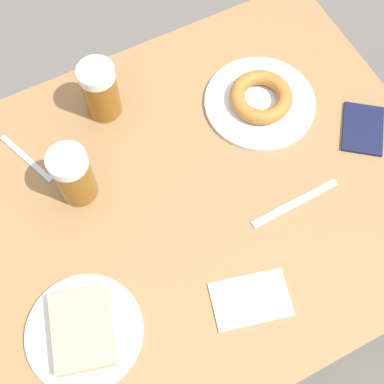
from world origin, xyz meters
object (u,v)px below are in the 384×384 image
(plate_with_cake, at_px, (83,331))
(knife, at_px, (295,203))
(beer_mug_left, at_px, (100,90))
(plate_with_donut, at_px, (260,100))
(passport_near_edge, at_px, (363,129))
(fork, at_px, (27,158))
(beer_mug_center, at_px, (73,175))
(napkin_folded, at_px, (249,300))

(plate_with_cake, relative_size, knife, 1.07)
(beer_mug_left, bearing_deg, plate_with_cake, -27.63)
(plate_with_donut, height_order, knife, plate_with_donut)
(beer_mug_left, bearing_deg, knife, 33.20)
(plate_with_cake, relative_size, plate_with_donut, 0.88)
(beer_mug_left, xyz_separation_m, passport_near_edge, (0.31, 0.49, -0.07))
(beer_mug_left, relative_size, fork, 0.92)
(plate_with_donut, distance_m, beer_mug_center, 0.45)
(fork, bearing_deg, plate_with_donut, 78.36)
(plate_with_donut, relative_size, napkin_folded, 1.50)
(beer_mug_center, bearing_deg, beer_mug_left, 141.99)
(plate_with_cake, height_order, beer_mug_center, beer_mug_center)
(beer_mug_left, height_order, napkin_folded, beer_mug_left)
(plate_with_cake, bearing_deg, knife, 95.26)
(plate_with_cake, bearing_deg, fork, 175.85)
(beer_mug_center, height_order, knife, beer_mug_center)
(beer_mug_left, bearing_deg, napkin_folded, 7.73)
(plate_with_donut, distance_m, fork, 0.53)
(plate_with_donut, bearing_deg, napkin_folded, -32.90)
(beer_mug_center, bearing_deg, plate_with_cake, -20.37)
(fork, distance_m, passport_near_edge, 0.74)
(napkin_folded, bearing_deg, plate_with_cake, -106.19)
(napkin_folded, xyz_separation_m, passport_near_edge, (-0.22, 0.41, 0.00))
(plate_with_donut, xyz_separation_m, knife, (0.25, -0.06, -0.01))
(plate_with_donut, relative_size, fork, 1.63)
(beer_mug_left, distance_m, knife, 0.48)
(beer_mug_center, relative_size, passport_near_edge, 0.92)
(fork, relative_size, passport_near_edge, 1.00)
(passport_near_edge, bearing_deg, plate_with_cake, -79.75)
(beer_mug_left, distance_m, passport_near_edge, 0.58)
(plate_with_donut, distance_m, passport_near_edge, 0.23)
(beer_mug_left, xyz_separation_m, knife, (0.39, 0.26, -0.07))
(knife, distance_m, passport_near_edge, 0.24)
(fork, height_order, passport_near_edge, passport_near_edge)
(plate_with_cake, distance_m, passport_near_edge, 0.73)
(plate_with_donut, bearing_deg, passport_near_edge, 45.93)
(napkin_folded, height_order, knife, napkin_folded)
(plate_with_cake, distance_m, beer_mug_center, 0.30)
(beer_mug_center, bearing_deg, knife, 59.02)
(plate_with_cake, relative_size, beer_mug_center, 1.56)
(plate_with_cake, xyz_separation_m, plate_with_donut, (-0.29, 0.55, 0.00))
(fork, relative_size, knife, 0.75)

